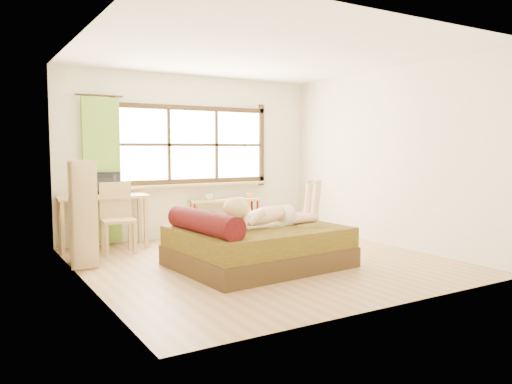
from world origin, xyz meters
TOP-DOWN VIEW (x-y plane):
  - floor at (0.00, 0.00)m, footprint 4.50×4.50m
  - ceiling at (0.00, 0.00)m, footprint 4.50×4.50m
  - wall_back at (0.00, 2.25)m, footprint 4.50×0.00m
  - wall_front at (0.00, -2.25)m, footprint 4.50×0.00m
  - wall_left at (-2.25, 0.00)m, footprint 0.00×4.50m
  - wall_right at (2.25, 0.00)m, footprint 0.00×4.50m
  - window at (0.00, 2.22)m, footprint 2.80×0.16m
  - curtain at (-1.55, 2.13)m, footprint 0.55×0.10m
  - bed at (-0.23, -0.20)m, footprint 2.13×1.75m
  - woman at (-0.03, -0.25)m, footprint 1.43×0.51m
  - kitten at (-0.90, -0.10)m, footprint 0.31×0.14m
  - desk at (-1.59, 1.95)m, footprint 1.33×0.72m
  - monitor at (-1.59, 2.00)m, footprint 0.59×0.14m
  - chair at (-1.48, 1.59)m, footprint 0.49×0.49m
  - pipe_shelf at (0.52, 2.07)m, footprint 1.27×0.47m
  - cup at (0.20, 2.07)m, footprint 0.15×0.15m
  - book at (0.70, 2.07)m, footprint 0.18×0.23m
  - bookshelf at (-2.08, 0.98)m, footprint 0.41×0.62m

SIDE VIEW (x-z plane):
  - floor at x=0.00m, z-range 0.00..0.00m
  - bed at x=-0.23m, z-range -0.11..0.65m
  - pipe_shelf at x=0.52m, z-range 0.10..0.81m
  - chair at x=-1.48m, z-range 0.06..1.06m
  - kitten at x=-0.90m, z-range 0.50..0.74m
  - book at x=0.70m, z-range 0.62..0.64m
  - cup at x=0.20m, z-range 0.62..0.73m
  - bookshelf at x=-2.08m, z-range 0.01..1.34m
  - desk at x=-1.59m, z-range 0.29..1.09m
  - woman at x=-0.03m, z-range 0.50..1.11m
  - monitor at x=-1.59m, z-range 0.80..1.14m
  - curtain at x=-1.55m, z-range 0.05..2.25m
  - wall_back at x=0.00m, z-range -0.90..3.60m
  - wall_front at x=0.00m, z-range -0.90..3.60m
  - wall_left at x=-2.25m, z-range -0.90..3.60m
  - wall_right at x=2.25m, z-range -0.90..3.60m
  - window at x=0.00m, z-range 0.78..2.24m
  - ceiling at x=0.00m, z-range 2.70..2.70m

